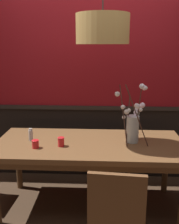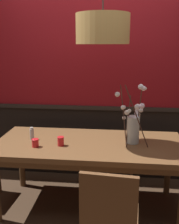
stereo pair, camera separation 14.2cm
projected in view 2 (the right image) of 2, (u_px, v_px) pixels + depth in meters
The scene contains 10 objects.
ground_plane at pixel (90, 206), 2.88m from camera, with size 24.00×24.00×0.00m, color #422D1E.
back_wall at pixel (96, 71), 3.27m from camera, with size 5.56×0.14×2.87m.
dining_table at pixel (90, 150), 2.71m from camera, with size 1.96×0.88×0.76m.
chair_far_side_right at pixel (116, 136), 3.57m from camera, with size 0.49×0.45×0.95m.
chair_near_side_right at pixel (110, 218), 1.90m from camera, with size 0.45×0.46×0.92m.
vase_with_blossoms at pixel (133, 125), 2.63m from camera, with size 0.34×0.43×0.65m.
candle_holder_nearer_center at pixel (61, 141), 2.59m from camera, with size 0.07×0.07×0.09m.
candle_holder_nearer_edge at pixel (35, 143), 2.57m from camera, with size 0.07×0.07×0.08m.
condiment_bottle at pixel (32, 134), 2.76m from camera, with size 0.04×0.04×0.13m.
pendant_lamp at pixel (103, 29), 2.41m from camera, with size 0.50×0.50×1.12m.
Camera 2 is at (0.27, -2.51, 1.74)m, focal length 41.53 mm.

